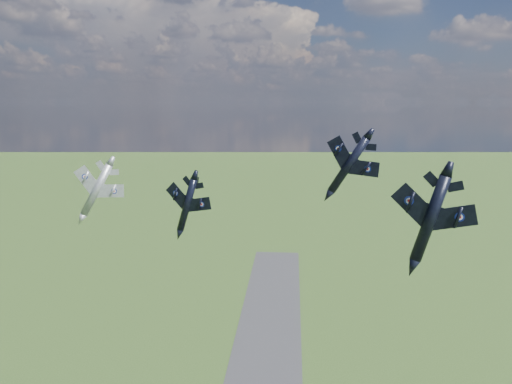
# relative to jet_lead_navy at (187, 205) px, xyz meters

# --- Properties ---
(jet_lead_navy) EXTENTS (12.40, 14.55, 5.19)m
(jet_lead_navy) POSITION_rel_jet_lead_navy_xyz_m (0.00, 0.00, 0.00)
(jet_lead_navy) COLOR black
(jet_right_navy) EXTENTS (15.43, 18.31, 6.17)m
(jet_right_navy) POSITION_rel_jet_lead_navy_xyz_m (34.70, -15.83, 1.97)
(jet_right_navy) COLOR black
(jet_high_navy) EXTENTS (16.76, 19.53, 9.15)m
(jet_high_navy) POSITION_rel_jet_lead_navy_xyz_m (27.53, 13.77, 5.09)
(jet_high_navy) COLOR black
(jet_left_silver) EXTENTS (12.67, 15.55, 7.27)m
(jet_left_silver) POSITION_rel_jet_lead_navy_xyz_m (-17.14, 4.91, 1.39)
(jet_left_silver) COLOR gray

